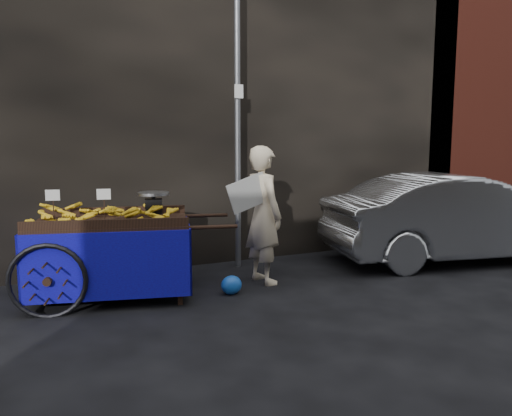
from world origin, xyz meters
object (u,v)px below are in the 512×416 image
banana_cart (106,229)px  vendor (263,215)px  parked_car (458,218)px  plastic_bag (231,285)px

banana_cart → vendor: (1.84, -0.19, 0.07)m
banana_cart → parked_car: size_ratio=0.65×
plastic_bag → parked_car: parked_car is taller
banana_cart → parked_car: (4.92, -0.34, -0.14)m
vendor → parked_car: size_ratio=0.44×
vendor → plastic_bag: bearing=110.4°
banana_cart → parked_car: bearing=9.9°
banana_cart → parked_car: parked_car is taller
parked_car → vendor: bearing=99.1°
vendor → parked_car: vendor is taller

